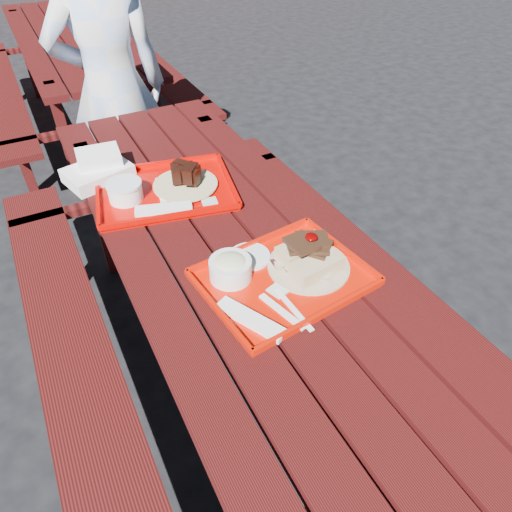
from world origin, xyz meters
name	(u,v)px	position (x,y,z in m)	size (l,w,h in m)	color
ground	(240,378)	(0.00, 0.00, 0.00)	(60.00, 60.00, 0.00)	black
picnic_table_near	(236,287)	(0.00, 0.00, 0.56)	(1.41, 2.40, 0.75)	#480D0E
picnic_table_far	(77,60)	(0.00, 2.80, 0.56)	(1.41, 2.40, 0.75)	#480D0E
near_tray	(279,269)	(0.05, -0.20, 0.79)	(0.51, 0.42, 0.15)	red
far_tray	(163,189)	(-0.10, 0.40, 0.78)	(0.57, 0.49, 0.09)	#C10400
white_cloth	(98,169)	(-0.29, 0.64, 0.79)	(0.28, 0.23, 0.10)	white
person	(113,89)	(-0.03, 1.42, 0.80)	(0.58, 0.38, 1.60)	#AEC8EE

